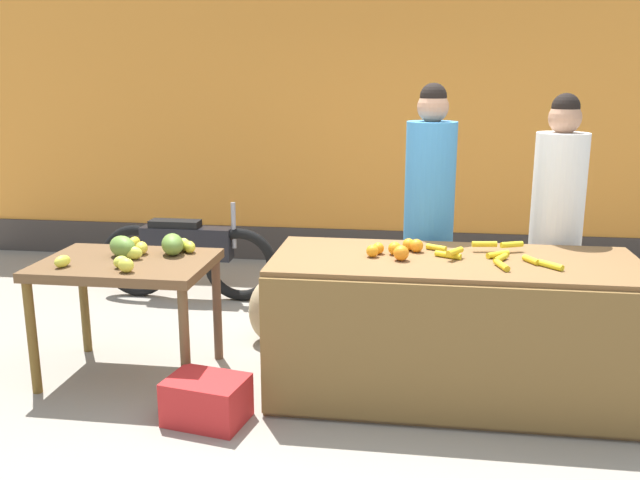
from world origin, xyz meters
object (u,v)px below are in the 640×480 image
object	(u,v)px
vendor_woman_white_shirt	(556,231)
parked_motorcycle	(187,254)
vendor_woman_blue_shirt	(429,221)
produce_sack	(272,310)
produce_crate	(207,400)

from	to	relation	value
vendor_woman_white_shirt	parked_motorcycle	size ratio (longest dim) A/B	1.14
vendor_woman_white_shirt	parked_motorcycle	bearing A→B (deg)	162.13
vendor_woman_white_shirt	vendor_woman_blue_shirt	bearing A→B (deg)	178.18
parked_motorcycle	produce_sack	bearing A→B (deg)	-42.91
produce_crate	produce_sack	world-z (taller)	produce_sack
vendor_woman_blue_shirt	produce_sack	size ratio (longest dim) A/B	3.91
parked_motorcycle	produce_sack	xyz separation A→B (m)	(0.94, -0.87, -0.16)
vendor_woman_blue_shirt	vendor_woman_white_shirt	distance (m)	0.84
vendor_woman_white_shirt	produce_crate	size ratio (longest dim) A/B	4.13
vendor_woman_white_shirt	produce_sack	world-z (taller)	vendor_woman_white_shirt
produce_crate	produce_sack	bearing A→B (deg)	84.86
vendor_woman_blue_shirt	vendor_woman_white_shirt	xyz separation A→B (m)	(0.84, -0.03, -0.03)
vendor_woman_white_shirt	produce_sack	size ratio (longest dim) A/B	3.78
parked_motorcycle	produce_sack	distance (m)	1.29
vendor_woman_blue_shirt	vendor_woman_white_shirt	world-z (taller)	vendor_woman_blue_shirt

